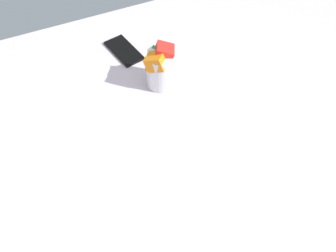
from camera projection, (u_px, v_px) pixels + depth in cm
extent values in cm
cube|color=silver|center=(177.00, 191.00, 111.73)|extent=(180.00, 140.00, 18.00)
cylinder|color=silver|center=(162.00, 69.00, 120.30)|extent=(9.00, 9.00, 11.00)
cube|color=#268C33|center=(159.00, 72.00, 123.05)|extent=(6.89, 5.77, 4.86)
cube|color=yellow|center=(162.00, 71.00, 120.74)|extent=(5.38, 5.99, 5.49)
cube|color=orange|center=(159.00, 68.00, 119.19)|extent=(7.88, 7.52, 4.64)
cube|color=#268C33|center=(159.00, 60.00, 118.69)|extent=(8.52, 8.41, 6.45)
cube|color=orange|center=(156.00, 61.00, 115.71)|extent=(7.76, 7.81, 5.84)
cube|color=red|center=(165.00, 51.00, 115.94)|extent=(7.00, 6.70, 3.89)
cube|color=black|center=(124.00, 51.00, 133.05)|extent=(9.46, 15.07, 0.80)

